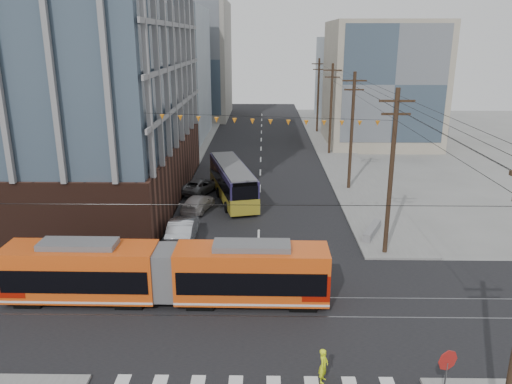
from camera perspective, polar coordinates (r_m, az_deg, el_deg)
ground at (r=24.29m, az=-0.06°, el=-17.70°), size 160.00×160.00×0.00m
bg_bldg_nw_near at (r=74.13m, az=-12.98°, el=13.02°), size 18.00×16.00×18.00m
bg_bldg_ne_near at (r=69.94m, az=14.13°, el=11.89°), size 14.00×14.00×16.00m
bg_bldg_nw_far at (r=93.10m, az=-8.25°, el=14.67°), size 16.00×18.00×20.00m
bg_bldg_ne_far at (r=89.93m, az=12.51°, el=12.45°), size 16.00×16.00×14.00m
utility_pole_far at (r=76.81m, az=7.11°, el=10.83°), size 0.30×0.30×11.00m
streetcar at (r=27.81m, az=-10.22°, el=-9.13°), size 17.53×2.63×3.37m
city_bus at (r=44.77m, az=-2.73°, el=1.25°), size 5.09×11.49×3.18m
parked_car_silver at (r=36.01m, az=-8.36°, el=-4.23°), size 1.82×5.11×1.68m
parked_car_white at (r=42.07m, az=-6.67°, el=-1.26°), size 2.83×4.77×1.29m
parked_car_grey at (r=46.76m, az=-6.41°, el=0.69°), size 3.99×5.33×1.34m
pedestrian at (r=22.28m, az=7.71°, el=-19.06°), size 0.55×0.66×1.55m
jersey_barrier at (r=37.54m, az=13.12°, el=-4.39°), size 2.25×3.63×0.72m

